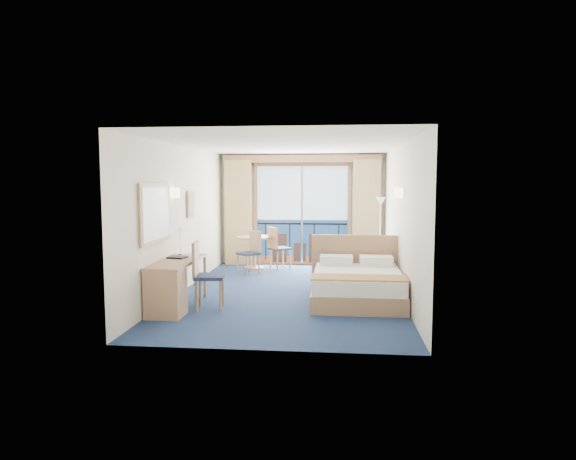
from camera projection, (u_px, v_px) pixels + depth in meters
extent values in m
plane|color=navy|center=(289.00, 292.00, 9.47)|extent=(6.50, 6.50, 0.00)
cube|color=white|center=(302.00, 209.00, 12.57)|extent=(4.00, 0.02, 2.70)
cube|color=white|center=(263.00, 241.00, 6.11)|extent=(4.00, 0.02, 2.70)
cube|color=white|center=(182.00, 219.00, 9.54)|extent=(0.02, 6.50, 2.70)
cube|color=white|center=(401.00, 221.00, 9.14)|extent=(0.02, 6.50, 2.70)
cube|color=white|center=(289.00, 144.00, 9.21)|extent=(4.00, 6.50, 0.02)
cube|color=navy|center=(302.00, 242.00, 12.61)|extent=(2.20, 0.02, 1.08)
cube|color=#C2E2FF|center=(302.00, 193.00, 12.49)|extent=(2.20, 0.02, 1.32)
cube|color=brown|center=(302.00, 260.00, 12.65)|extent=(2.20, 0.02, 0.20)
cube|color=black|center=(302.00, 224.00, 12.56)|extent=(2.20, 0.02, 0.04)
cube|color=#A37658|center=(302.00, 164.00, 12.41)|extent=(2.36, 0.03, 0.12)
cube|color=#A37658|center=(256.00, 215.00, 12.65)|extent=(0.06, 0.03, 2.40)
cube|color=#A37658|center=(349.00, 216.00, 12.42)|extent=(0.06, 0.03, 2.40)
cube|color=silver|center=(302.00, 216.00, 12.53)|extent=(0.05, 0.02, 2.40)
cube|color=#372219|center=(316.00, 248.00, 12.58)|extent=(0.35, 0.02, 0.70)
cube|color=#372219|center=(280.00, 248.00, 12.67)|extent=(0.35, 0.02, 0.70)
cube|color=#372219|center=(300.00, 252.00, 12.63)|extent=(0.30, 0.02, 0.45)
cube|color=black|center=(266.00, 242.00, 12.69)|extent=(0.02, 0.01, 0.90)
cube|color=black|center=(290.00, 242.00, 12.63)|extent=(0.03, 0.01, 0.90)
cube|color=black|center=(314.00, 242.00, 12.57)|extent=(0.03, 0.01, 0.90)
cube|color=black|center=(339.00, 242.00, 12.51)|extent=(0.02, 0.01, 0.90)
cube|color=#D4B475|center=(238.00, 213.00, 12.54)|extent=(0.65, 0.22, 2.55)
cube|color=#D4B475|center=(366.00, 213.00, 12.24)|extent=(0.65, 0.22, 2.55)
cube|color=#A37658|center=(302.00, 159.00, 12.29)|extent=(3.80, 0.25, 0.18)
cube|color=#A37658|center=(155.00, 213.00, 8.03)|extent=(0.04, 1.25, 0.95)
cube|color=silver|center=(156.00, 213.00, 8.03)|extent=(0.01, 1.12, 0.82)
cube|color=#A37658|center=(190.00, 204.00, 9.96)|extent=(0.03, 0.42, 0.52)
cube|color=gray|center=(191.00, 204.00, 9.95)|extent=(0.01, 0.34, 0.44)
cylinder|color=beige|center=(175.00, 193.00, 8.89)|extent=(0.18, 0.18, 0.18)
cylinder|color=beige|center=(399.00, 193.00, 8.95)|extent=(0.18, 0.18, 0.18)
cube|color=#A37658|center=(357.00, 294.00, 8.72)|extent=(1.52, 1.90, 0.28)
cube|color=white|center=(357.00, 279.00, 8.70)|extent=(1.46, 1.84, 0.24)
cube|color=#AC8642|center=(359.00, 278.00, 8.07)|extent=(1.50, 0.52, 0.03)
cube|color=white|center=(336.00, 260.00, 9.39)|extent=(0.59, 0.38, 0.17)
cube|color=white|center=(376.00, 261.00, 9.32)|extent=(0.59, 0.38, 0.17)
cube|color=#A37658|center=(356.00, 262.00, 9.67)|extent=(1.66, 0.06, 1.04)
cube|color=#A77858|center=(383.00, 273.00, 10.00)|extent=(0.41, 0.39, 0.54)
cube|color=white|center=(385.00, 257.00, 9.93)|extent=(0.22, 0.20, 0.08)
imported|color=#4E525F|center=(353.00, 258.00, 11.11)|extent=(1.20, 1.20, 0.78)
cylinder|color=silver|center=(380.00, 270.00, 11.77)|extent=(0.23, 0.23, 0.03)
cylinder|color=silver|center=(380.00, 236.00, 11.70)|extent=(0.03, 0.03, 1.59)
cone|color=beige|center=(381.00, 201.00, 11.62)|extent=(0.21, 0.21, 0.19)
cube|color=#A37658|center=(177.00, 262.00, 8.29)|extent=(0.57, 1.65, 0.04)
cube|color=#A77858|center=(166.00, 293.00, 7.77)|extent=(0.54, 0.49, 0.73)
cylinder|color=#A37658|center=(166.00, 282.00, 8.56)|extent=(0.05, 0.05, 0.73)
cylinder|color=#A37658|center=(196.00, 283.00, 8.51)|extent=(0.05, 0.05, 0.73)
cylinder|color=#A37658|center=(177.00, 276.00, 9.12)|extent=(0.05, 0.05, 0.73)
cylinder|color=#A37658|center=(205.00, 277.00, 9.07)|extent=(0.05, 0.05, 0.73)
cube|color=#1E2946|center=(210.00, 277.00, 8.25)|extent=(0.52, 0.52, 0.06)
cube|color=#A37658|center=(196.00, 259.00, 8.21)|extent=(0.10, 0.47, 0.55)
cylinder|color=#A37658|center=(220.00, 296.00, 8.09)|extent=(0.04, 0.04, 0.50)
cylinder|color=#A37658|center=(223.00, 291.00, 8.46)|extent=(0.04, 0.04, 0.50)
cylinder|color=#A37658|center=(196.00, 296.00, 8.08)|extent=(0.04, 0.04, 0.50)
cylinder|color=#A37658|center=(200.00, 291.00, 8.46)|extent=(0.04, 0.04, 0.50)
cube|color=black|center=(177.00, 257.00, 8.54)|extent=(0.33, 0.27, 0.03)
cylinder|color=silver|center=(180.00, 254.00, 8.80)|extent=(0.12, 0.12, 0.02)
cylinder|color=silver|center=(180.00, 243.00, 8.78)|extent=(0.02, 0.02, 0.41)
cone|color=beige|center=(180.00, 231.00, 8.76)|extent=(0.11, 0.11, 0.10)
cylinder|color=#A37658|center=(254.00, 237.00, 12.00)|extent=(0.84, 0.84, 0.04)
cylinder|color=#A37658|center=(254.00, 253.00, 12.03)|extent=(0.08, 0.08, 0.73)
cylinder|color=#A37658|center=(254.00, 268.00, 12.06)|extent=(0.46, 0.46, 0.03)
cube|color=#1E2946|center=(280.00, 248.00, 12.00)|extent=(0.59, 0.59, 0.05)
cube|color=#A37658|center=(273.00, 238.00, 11.88)|extent=(0.28, 0.37, 0.50)
cylinder|color=#A37658|center=(290.00, 259.00, 11.96)|extent=(0.04, 0.04, 0.45)
cylinder|color=#A37658|center=(283.00, 257.00, 12.26)|extent=(0.04, 0.04, 0.45)
cylinder|color=#A37658|center=(277.00, 260.00, 11.79)|extent=(0.04, 0.04, 0.45)
cylinder|color=#A37658|center=(270.00, 258.00, 12.09)|extent=(0.04, 0.04, 0.45)
cube|color=#1E2946|center=(248.00, 254.00, 11.30)|extent=(0.57, 0.57, 0.05)
cube|color=#A37658|center=(255.00, 242.00, 11.40)|extent=(0.32, 0.31, 0.48)
cylinder|color=#A37658|center=(238.00, 264.00, 11.34)|extent=(0.03, 0.03, 0.44)
cylinder|color=#A37658|center=(247.00, 266.00, 11.09)|extent=(0.03, 0.03, 0.44)
cylinder|color=#A37658|center=(250.00, 262.00, 11.55)|extent=(0.03, 0.03, 0.44)
cylinder|color=#A37658|center=(259.00, 264.00, 11.30)|extent=(0.03, 0.03, 0.44)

